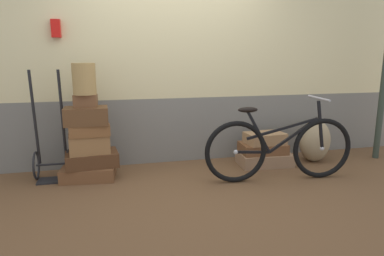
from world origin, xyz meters
name	(u,v)px	position (x,y,z in m)	size (l,w,h in m)	color
ground	(186,183)	(0.00, 0.00, -0.03)	(8.75, 5.20, 0.06)	brown
station_building	(172,61)	(0.01, 0.85, 1.31)	(6.75, 0.74, 2.61)	slate
suitcase_0	(89,172)	(-1.07, 0.34, 0.07)	(0.59, 0.41, 0.15)	brown
suitcase_1	(92,159)	(-1.03, 0.35, 0.23)	(0.57, 0.38, 0.16)	#4C2D19
suitcase_2	(89,144)	(-1.05, 0.35, 0.41)	(0.43, 0.31, 0.21)	olive
suitcase_3	(89,130)	(-1.03, 0.33, 0.58)	(0.43, 0.30, 0.12)	brown
suitcase_4	(86,116)	(-1.06, 0.32, 0.73)	(0.47, 0.31, 0.19)	brown
suitcase_5	(86,101)	(-1.06, 0.33, 0.90)	(0.24, 0.16, 0.14)	brown
suitcase_6	(264,159)	(1.11, 0.34, 0.08)	(0.66, 0.42, 0.16)	#937051
suitcase_7	(263,148)	(1.09, 0.35, 0.22)	(0.57, 0.38, 0.13)	brown
suitcase_8	(265,138)	(1.10, 0.33, 0.35)	(0.48, 0.32, 0.14)	#9E754C
wicker_basket	(84,79)	(-1.06, 0.33, 1.14)	(0.25, 0.25, 0.34)	#A8844C
luggage_trolley	(52,155)	(-1.47, 0.45, 0.28)	(0.38, 0.38, 1.24)	black
burlap_sack	(315,141)	(1.82, 0.31, 0.28)	(0.41, 0.35, 0.56)	#9E8966
bicycle	(279,148)	(1.02, -0.22, 0.37)	(1.71, 0.46, 0.94)	black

